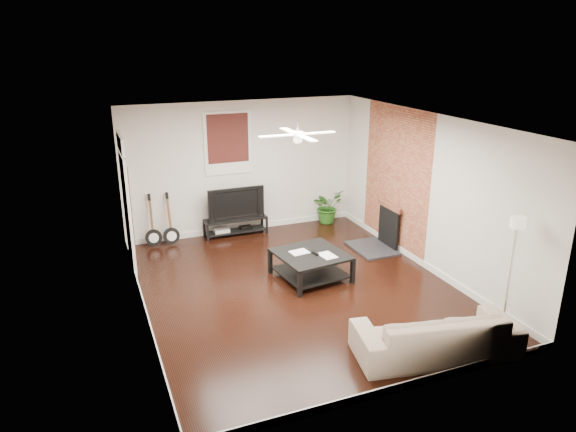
% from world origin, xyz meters
% --- Properties ---
extents(room, '(5.01, 6.01, 2.81)m').
position_xyz_m(room, '(0.00, 0.00, 1.40)').
color(room, black).
rests_on(room, ground).
extents(brick_accent, '(0.02, 2.20, 2.80)m').
position_xyz_m(brick_accent, '(2.49, 1.00, 1.40)').
color(brick_accent, '#9D4A32').
rests_on(brick_accent, floor).
extents(fireplace, '(0.80, 1.10, 0.92)m').
position_xyz_m(fireplace, '(2.20, 1.00, 0.46)').
color(fireplace, black).
rests_on(fireplace, floor).
extents(window_back, '(1.00, 0.06, 1.30)m').
position_xyz_m(window_back, '(-0.30, 2.97, 1.95)').
color(window_back, '#38140F').
rests_on(window_back, wall_back).
extents(door_left, '(0.08, 1.00, 2.50)m').
position_xyz_m(door_left, '(-2.46, 1.90, 1.25)').
color(door_left, white).
rests_on(door_left, wall_left).
extents(tv_stand, '(1.34, 0.36, 0.37)m').
position_xyz_m(tv_stand, '(-0.25, 2.78, 0.19)').
color(tv_stand, black).
rests_on(tv_stand, floor).
extents(tv, '(1.20, 0.16, 0.69)m').
position_xyz_m(tv, '(-0.25, 2.80, 0.72)').
color(tv, black).
rests_on(tv, tv_stand).
extents(coffee_table, '(1.25, 1.25, 0.47)m').
position_xyz_m(coffee_table, '(0.37, 0.26, 0.23)').
color(coffee_table, black).
rests_on(coffee_table, floor).
extents(sofa, '(2.26, 1.22, 0.63)m').
position_xyz_m(sofa, '(0.95, -2.49, 0.31)').
color(sofa, tan).
rests_on(sofa, floor).
extents(floor_lamp, '(0.34, 0.34, 1.75)m').
position_xyz_m(floor_lamp, '(2.20, -2.39, 0.88)').
color(floor_lamp, white).
rests_on(floor_lamp, floor).
extents(potted_plant, '(0.85, 0.80, 0.76)m').
position_xyz_m(potted_plant, '(1.91, 2.79, 0.38)').
color(potted_plant, '#27611B').
rests_on(potted_plant, floor).
extents(guitar_left, '(0.35, 0.26, 1.08)m').
position_xyz_m(guitar_left, '(-1.97, 2.75, 0.54)').
color(guitar_left, black).
rests_on(guitar_left, floor).
extents(guitar_right, '(0.34, 0.24, 1.08)m').
position_xyz_m(guitar_right, '(-1.62, 2.72, 0.54)').
color(guitar_right, black).
rests_on(guitar_right, floor).
extents(ceiling_fan, '(1.24, 1.24, 0.32)m').
position_xyz_m(ceiling_fan, '(0.00, 0.00, 2.60)').
color(ceiling_fan, white).
rests_on(ceiling_fan, ceiling).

